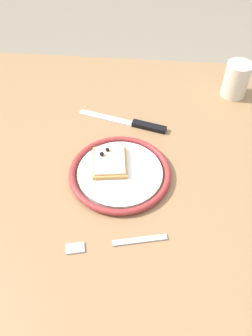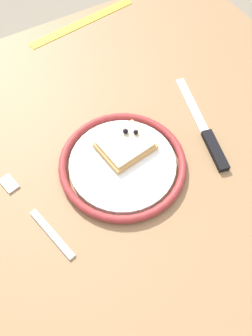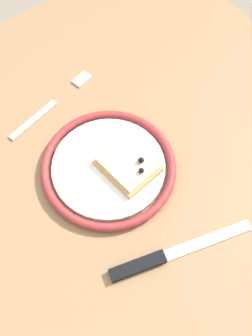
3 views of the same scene
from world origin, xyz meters
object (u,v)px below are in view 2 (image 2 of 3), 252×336
at_px(knife, 208,137).
at_px(dining_table, 128,172).
at_px(fork, 35,214).
at_px(pizza_slice_near, 126,145).
at_px(plate, 123,164).
at_px(measuring_tape, 83,23).

bearing_deg(knife, dining_table, 156.75).
bearing_deg(dining_table, fork, -168.33).
distance_m(pizza_slice_near, fork, 0.20).
relative_size(dining_table, plate, 3.92).
height_order(knife, measuring_tape, knife).
xyz_separation_m(pizza_slice_near, measuring_tape, (0.10, 0.38, -0.02)).
bearing_deg(fork, plate, 2.95).
bearing_deg(pizza_slice_near, plate, -129.20).
height_order(dining_table, measuring_tape, measuring_tape).
distance_m(fork, measuring_tape, 0.51).
height_order(dining_table, fork, fork).
bearing_deg(fork, knife, -2.99).
distance_m(dining_table, measuring_tape, 0.40).
distance_m(pizza_slice_near, knife, 0.16).
height_order(plate, fork, plate).
bearing_deg(dining_table, measuring_tape, 76.87).
relative_size(dining_table, pizza_slice_near, 8.83).
bearing_deg(fork, measuring_tape, 54.73).
bearing_deg(pizza_slice_near, measuring_tape, 75.60).
distance_m(dining_table, knife, 0.19).
relative_size(plate, knife, 0.98).
bearing_deg(plate, measuring_tape, 73.71).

